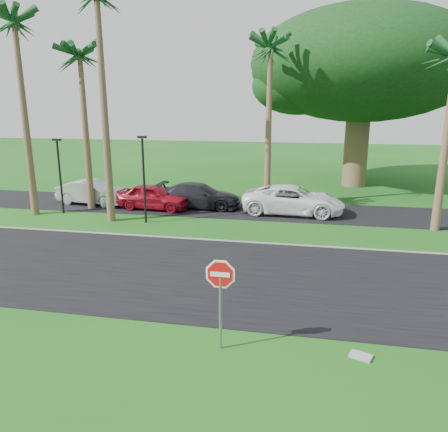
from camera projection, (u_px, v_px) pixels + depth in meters
name	position (u px, v px, depth m)	size (l,w,h in m)	color
ground	(224.00, 298.00, 14.47)	(120.00, 120.00, 0.00)	#134F14
road	(234.00, 275.00, 16.37)	(120.00, 8.00, 0.02)	black
parking_strip	(264.00, 210.00, 26.34)	(120.00, 5.00, 0.02)	black
curb	(249.00, 242.00, 20.21)	(120.00, 0.12, 0.06)	gray
stop_sign_near	(220.00, 286.00, 11.09)	(1.05, 0.07, 2.62)	gray
palm_left_far	(15.00, 27.00, 22.92)	(5.00, 5.00, 11.50)	brown
palm_left_mid	(80.00, 59.00, 24.71)	(5.00, 5.00, 10.00)	brown
palm_left_near	(97.00, 1.00, 21.26)	(5.00, 5.00, 12.50)	brown
palm_center	(270.00, 52.00, 25.47)	(5.00, 5.00, 10.50)	brown
canopy_tree	(362.00, 66.00, 31.99)	(16.50, 16.50, 13.12)	brown
streetlight_left	(60.00, 171.00, 25.03)	(0.45, 0.25, 4.34)	black
streetlight_right	(144.00, 174.00, 23.01)	(0.45, 0.25, 4.64)	black
car_silver	(93.00, 193.00, 27.76)	(1.61, 4.61, 1.52)	silver
car_red	(154.00, 197.00, 26.47)	(1.80, 4.49, 1.53)	maroon
car_dark	(199.00, 196.00, 26.83)	(2.10, 5.15, 1.50)	black
car_minivan	(293.00, 200.00, 25.34)	(2.70, 5.85, 1.63)	white
utility_slab	(361.00, 356.00, 11.13)	(0.55, 0.35, 0.06)	gray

